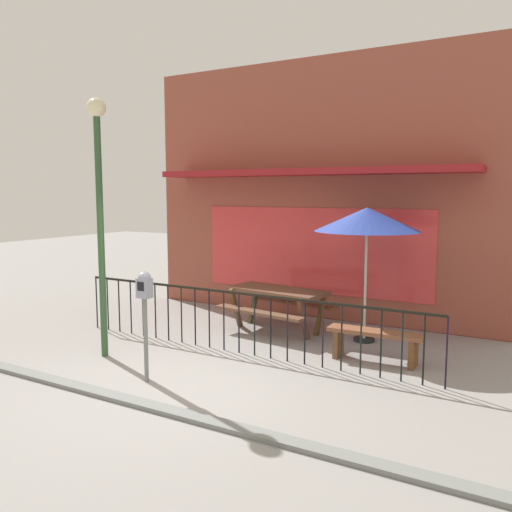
{
  "coord_description": "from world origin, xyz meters",
  "views": [
    {
      "loc": [
        4.24,
        -5.22,
        2.5
      ],
      "look_at": [
        0.08,
        2.0,
        1.49
      ],
      "focal_mm": 36.95,
      "sensor_mm": 36.0,
      "label": 1
    }
  ],
  "objects": [
    {
      "name": "ground",
      "position": [
        0.0,
        0.0,
        0.0
      ],
      "size": [
        40.0,
        40.0,
        0.0
      ],
      "primitive_type": "plane",
      "color": "gray"
    },
    {
      "name": "pub_storefront",
      "position": [
        0.0,
        4.61,
        2.54
      ],
      "size": [
        7.39,
        1.31,
        5.1
      ],
      "color": "#542324",
      "rests_on": "ground"
    },
    {
      "name": "patio_fence_front",
      "position": [
        -0.0,
        1.6,
        0.66
      ],
      "size": [
        6.23,
        0.04,
        0.97
      ],
      "color": "black",
      "rests_on": "ground"
    },
    {
      "name": "picnic_table_left",
      "position": [
        -0.1,
        3.07,
        0.61
      ],
      "size": [
        1.96,
        1.58,
        0.79
      ],
      "color": "brown",
      "rests_on": "ground"
    },
    {
      "name": "patio_umbrella",
      "position": [
        1.49,
        3.22,
        2.05
      ],
      "size": [
        1.74,
        1.74,
        2.26
      ],
      "color": "black",
      "rests_on": "ground"
    },
    {
      "name": "patio_bench",
      "position": [
        1.98,
        2.21,
        0.35
      ],
      "size": [
        1.41,
        0.37,
        0.48
      ],
      "color": "brown",
      "rests_on": "ground"
    },
    {
      "name": "parking_meter_near",
      "position": [
        -0.39,
        -0.1,
        1.15
      ],
      "size": [
        0.18,
        0.17,
        1.48
      ],
      "color": "slate",
      "rests_on": "ground"
    },
    {
      "name": "street_lamp",
      "position": [
        -1.7,
        0.43,
        2.53
      ],
      "size": [
        0.28,
        0.28,
        3.87
      ],
      "color": "#2F532E",
      "rests_on": "ground"
    },
    {
      "name": "curb_edge",
      "position": [
        0.0,
        -0.74,
        0.0
      ],
      "size": [
        10.34,
        0.2,
        0.11
      ],
      "primitive_type": "cube",
      "color": "slate",
      "rests_on": "ground"
    }
  ]
}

